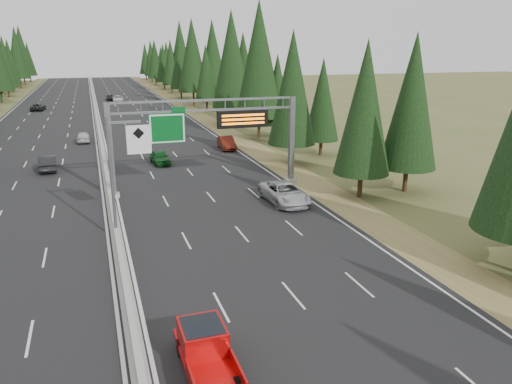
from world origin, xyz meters
TOP-DOWN VIEW (x-y plane):
  - road at (0.00, 80.00)m, footprint 32.00×260.00m
  - shoulder_right at (17.80, 80.00)m, footprint 3.60×260.00m
  - median_barrier at (0.00, 80.00)m, footprint 0.70×260.00m
  - sign_gantry at (8.92, 34.88)m, footprint 16.75×0.98m
  - hov_sign_pole at (0.58, 24.97)m, footprint 2.80×0.50m
  - tree_row_right at (21.98, 66.17)m, footprint 11.53×240.79m
  - silver_minivan at (13.26, 29.09)m, footprint 2.89×5.89m
  - red_pickup at (2.49, 10.10)m, footprint 1.81×5.06m
  - car_ahead_green at (5.71, 46.19)m, footprint 1.99×4.27m
  - car_ahead_dkred at (14.50, 51.58)m, footprint 1.90×4.72m
  - car_ahead_dkgrey at (7.72, 64.18)m, footprint 2.06×4.76m
  - car_ahead_white at (5.25, 111.79)m, footprint 2.35×4.93m
  - car_ahead_far at (3.74, 115.48)m, footprint 1.85×4.22m
  - car_onc_near at (-5.47, 46.70)m, footprint 1.85×4.66m
  - car_onc_white at (-2.10, 61.92)m, footprint 1.69×4.11m
  - car_onc_far at (-10.57, 100.17)m, footprint 2.73×5.16m

SIDE VIEW (x-z plane):
  - shoulder_right at x=17.80m, z-range 0.00..0.06m
  - road at x=0.00m, z-range 0.00..0.08m
  - median_barrier at x=0.00m, z-range -0.01..0.84m
  - car_ahead_white at x=5.25m, z-range 0.08..1.44m
  - car_ahead_dkgrey at x=7.72m, z-range 0.08..1.45m
  - car_onc_far at x=-10.57m, z-range 0.08..1.46m
  - car_onc_white at x=-2.10m, z-range 0.08..1.48m
  - car_ahead_far at x=3.74m, z-range 0.08..1.50m
  - car_ahead_green at x=5.71m, z-range 0.08..1.50m
  - car_onc_near at x=-5.47m, z-range 0.08..1.59m
  - car_ahead_dkred at x=14.50m, z-range 0.08..1.61m
  - silver_minivan at x=13.26m, z-range 0.08..1.69m
  - red_pickup at x=2.49m, z-range 0.17..1.82m
  - hov_sign_pole at x=0.58m, z-range 0.72..8.72m
  - sign_gantry at x=8.92m, z-range 1.37..9.17m
  - tree_row_right at x=21.98m, z-range -0.46..18.29m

